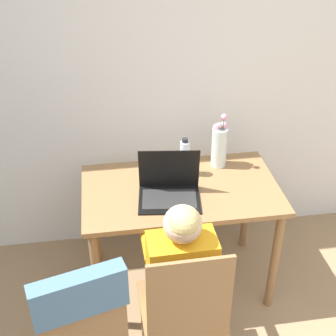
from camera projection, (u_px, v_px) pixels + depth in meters
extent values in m
cube|color=white|center=(200.00, 66.00, 2.87)|extent=(6.40, 0.05, 2.50)
cube|color=olive|center=(181.00, 190.00, 2.67)|extent=(1.12, 0.65, 0.03)
cylinder|color=olive|center=(97.00, 281.00, 2.58)|extent=(0.05, 0.05, 0.71)
cylinder|color=olive|center=(274.00, 261.00, 2.71)|extent=(0.05, 0.05, 0.71)
cylinder|color=olive|center=(95.00, 219.00, 3.03)|extent=(0.05, 0.05, 0.71)
cylinder|color=olive|center=(247.00, 205.00, 3.16)|extent=(0.05, 0.05, 0.71)
cube|color=olive|center=(181.00, 307.00, 2.33)|extent=(0.41, 0.41, 0.02)
cube|color=olive|center=(190.00, 302.00, 2.04)|extent=(0.38, 0.02, 0.48)
cylinder|color=olive|center=(204.00, 306.00, 2.61)|extent=(0.04, 0.04, 0.42)
cylinder|color=olive|center=(144.00, 314.00, 2.57)|extent=(0.04, 0.04, 0.42)
cube|color=olive|center=(78.00, 326.00, 2.23)|extent=(0.49, 0.49, 0.02)
cube|color=olive|center=(83.00, 320.00, 1.95)|extent=(0.37, 0.11, 0.48)
cylinder|color=olive|center=(105.00, 318.00, 2.54)|extent=(0.04, 0.04, 0.42)
cube|color=slate|center=(79.00, 295.00, 1.87)|extent=(0.40, 0.18, 0.20)
cube|color=orange|center=(181.00, 274.00, 2.21)|extent=(0.32, 0.18, 0.43)
sphere|color=beige|center=(183.00, 224.00, 2.04)|extent=(0.17, 0.17, 0.17)
sphere|color=#D8BC72|center=(183.00, 222.00, 2.02)|extent=(0.15, 0.15, 0.15)
cylinder|color=navy|center=(189.00, 281.00, 2.44)|extent=(0.09, 0.28, 0.09)
cylinder|color=navy|center=(162.00, 285.00, 2.42)|extent=(0.09, 0.28, 0.09)
cylinder|color=navy|center=(183.00, 292.00, 2.69)|extent=(0.07, 0.07, 0.44)
cylinder|color=navy|center=(159.00, 295.00, 2.67)|extent=(0.07, 0.07, 0.44)
cylinder|color=orange|center=(200.00, 238.00, 2.39)|extent=(0.06, 0.24, 0.06)
cylinder|color=orange|center=(147.00, 244.00, 2.35)|extent=(0.06, 0.24, 0.06)
cube|color=black|center=(169.00, 200.00, 2.56)|extent=(0.37, 0.30, 0.01)
cube|color=#2D2D2D|center=(169.00, 199.00, 2.55)|extent=(0.32, 0.22, 0.00)
cube|color=black|center=(169.00, 169.00, 2.58)|extent=(0.34, 0.09, 0.26)
cube|color=silver|center=(169.00, 168.00, 2.58)|extent=(0.30, 0.08, 0.22)
cylinder|color=silver|center=(219.00, 147.00, 2.80)|extent=(0.09, 0.09, 0.25)
cylinder|color=#3D7A38|center=(223.00, 141.00, 2.79)|extent=(0.01, 0.01, 0.22)
sphere|color=#EA9EC6|center=(224.00, 125.00, 2.73)|extent=(0.04, 0.04, 0.04)
cylinder|color=#3D7A38|center=(219.00, 142.00, 2.81)|extent=(0.01, 0.01, 0.19)
sphere|color=#EA9EC6|center=(220.00, 128.00, 2.76)|extent=(0.03, 0.03, 0.03)
cylinder|color=#3D7A38|center=(216.00, 143.00, 2.79)|extent=(0.01, 0.01, 0.20)
sphere|color=#EA9EC6|center=(217.00, 128.00, 2.74)|extent=(0.05, 0.05, 0.05)
cylinder|color=#3D7A38|center=(218.00, 143.00, 2.77)|extent=(0.01, 0.01, 0.23)
sphere|color=#EA9EC6|center=(219.00, 125.00, 2.70)|extent=(0.03, 0.03, 0.03)
cylinder|color=#3D7A38|center=(223.00, 139.00, 2.76)|extent=(0.01, 0.01, 0.28)
sphere|color=#EA9EC6|center=(224.00, 117.00, 2.68)|extent=(0.04, 0.04, 0.04)
cylinder|color=silver|center=(185.00, 158.00, 2.73)|extent=(0.06, 0.06, 0.21)
cylinder|color=#262628|center=(185.00, 140.00, 2.67)|extent=(0.03, 0.03, 0.02)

